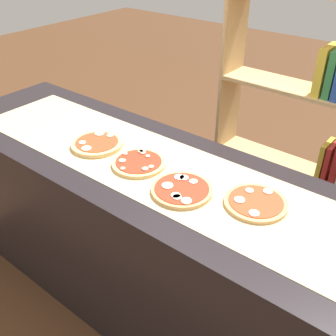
{
  "coord_description": "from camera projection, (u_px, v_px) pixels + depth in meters",
  "views": [
    {
      "loc": [
        0.9,
        -1.14,
        1.84
      ],
      "look_at": [
        0.0,
        0.0,
        0.91
      ],
      "focal_mm": 42.66,
      "sensor_mm": 36.0,
      "label": 1
    }
  ],
  "objects": [
    {
      "name": "pizza_mozzarella_2",
      "position": [
        182.0,
        190.0,
        1.6
      ],
      "size": [
        0.25,
        0.25,
        0.02
      ],
      "color": "tan",
      "rests_on": "parchment_paper"
    },
    {
      "name": "ground_plane",
      "position": [
        168.0,
        306.0,
        2.22
      ],
      "size": [
        12.0,
        12.0,
        0.0
      ],
      "primitive_type": "plane",
      "color": "#4C2D19"
    },
    {
      "name": "counter",
      "position": [
        168.0,
        247.0,
        1.98
      ],
      "size": [
        2.67,
        0.72,
        0.89
      ],
      "primitive_type": "cube",
      "color": "black",
      "rests_on": "ground_plane"
    },
    {
      "name": "pizza_mushroom_1",
      "position": [
        139.0,
        163.0,
        1.78
      ],
      "size": [
        0.24,
        0.24,
        0.03
      ],
      "color": "#DBB26B",
      "rests_on": "parchment_paper"
    },
    {
      "name": "bookshelf",
      "position": [
        310.0,
        140.0,
        2.32
      ],
      "size": [
        0.91,
        0.27,
        1.52
      ],
      "color": "tan",
      "rests_on": "ground_plane"
    },
    {
      "name": "pizza_mozzarella_0",
      "position": [
        97.0,
        144.0,
        1.92
      ],
      "size": [
        0.25,
        0.25,
        0.03
      ],
      "color": "#DBB26B",
      "rests_on": "parchment_paper"
    },
    {
      "name": "parchment_paper",
      "position": [
        168.0,
        172.0,
        1.74
      ],
      "size": [
        2.2,
        0.48,
        0.0
      ],
      "primitive_type": "cube",
      "color": "tan",
      "rests_on": "counter"
    },
    {
      "name": "pizza_mozzarella_3",
      "position": [
        256.0,
        203.0,
        1.53
      ],
      "size": [
        0.25,
        0.25,
        0.02
      ],
      "color": "tan",
      "rests_on": "parchment_paper"
    }
  ]
}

